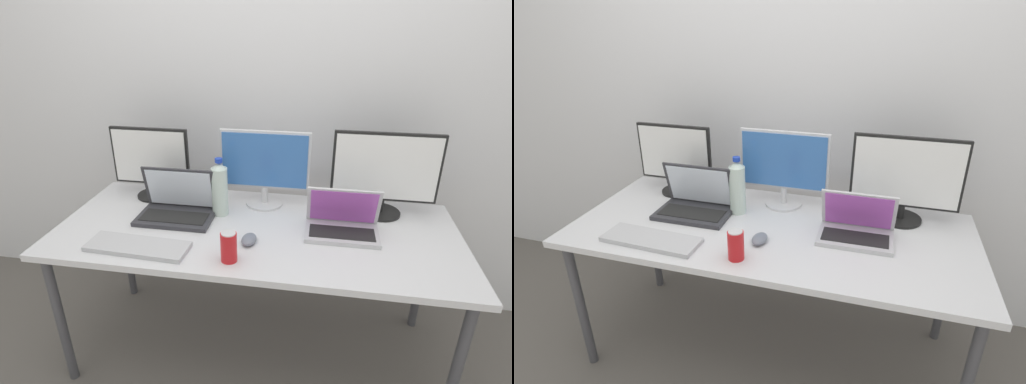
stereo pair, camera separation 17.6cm
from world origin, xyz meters
The scene contains 12 objects.
ground_plane centered at (0.00, 0.00, 0.00)m, with size 16.00×16.00×0.00m, color #5B5651.
wall_back centered at (0.00, 0.59, 1.30)m, with size 7.00×0.08×2.60m, color silver.
work_desk centered at (0.00, 0.00, 0.68)m, with size 1.83×0.78×0.74m.
monitor_left centered at (-0.60, 0.25, 0.94)m, with size 0.41×0.18×0.38m.
monitor_center centered at (0.00, 0.25, 0.95)m, with size 0.45×0.19×0.39m.
monitor_right centered at (0.58, 0.24, 0.96)m, with size 0.50×0.20×0.41m.
laptop_silver centered at (-0.39, 0.05, 0.79)m, with size 0.36×0.22×0.23m.
laptop_secondary centered at (0.39, 0.02, 0.79)m, with size 0.32×0.21×0.21m.
keyboard_main centered at (-0.46, -0.26, 0.75)m, with size 0.43×0.15×0.02m, color #B2B2B7.
mouse_by_keyboard centered at (-0.01, -0.14, 0.76)m, with size 0.06×0.10×0.03m, color slate.
water_bottle centered at (-0.19, 0.11, 0.87)m, with size 0.08×0.08×0.29m.
soda_can_near_keyboard centered at (-0.06, -0.28, 0.80)m, with size 0.07×0.07×0.13m.
Camera 2 is at (0.44, -1.54, 1.65)m, focal length 28.00 mm.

